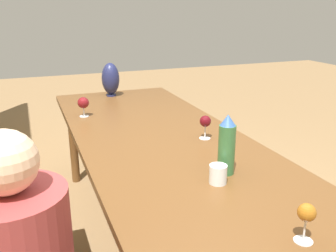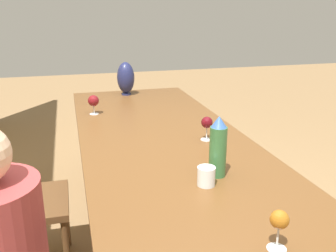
# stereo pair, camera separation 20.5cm
# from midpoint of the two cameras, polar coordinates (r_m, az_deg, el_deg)

# --- Properties ---
(dining_table) EXTENTS (3.12, 0.95, 0.77)m
(dining_table) POSITION_cam_midpoint_polar(r_m,az_deg,el_deg) (1.98, -1.42, -5.75)
(dining_table) COLOR brown
(dining_table) RESTS_ON ground_plane
(water_bottle) EXTENTS (0.08, 0.08, 0.28)m
(water_bottle) POSITION_cam_midpoint_polar(r_m,az_deg,el_deg) (1.68, 5.50, -3.01)
(water_bottle) COLOR #336638
(water_bottle) RESTS_ON dining_table
(water_tumbler) EXTENTS (0.08, 0.08, 0.08)m
(water_tumbler) POSITION_cam_midpoint_polar(r_m,az_deg,el_deg) (1.62, 4.03, -7.41)
(water_tumbler) COLOR silver
(water_tumbler) RESTS_ON dining_table
(vase) EXTENTS (0.15, 0.15, 0.28)m
(vase) POSITION_cam_midpoint_polar(r_m,az_deg,el_deg) (3.20, -10.59, 7.04)
(vase) COLOR #1E234C
(vase) RESTS_ON dining_table
(wine_glass_0) EXTENTS (0.07, 0.07, 0.14)m
(wine_glass_0) POSITION_cam_midpoint_polar(r_m,az_deg,el_deg) (2.12, 2.97, 0.56)
(wine_glass_0) COLOR silver
(wine_glass_0) RESTS_ON dining_table
(wine_glass_1) EXTENTS (0.08, 0.08, 0.14)m
(wine_glass_1) POSITION_cam_midpoint_polar(r_m,az_deg,el_deg) (2.65, -14.98, 3.36)
(wine_glass_1) COLOR silver
(wine_glass_1) RESTS_ON dining_table
(wine_glass_4) EXTENTS (0.06, 0.06, 0.14)m
(wine_glass_4) POSITION_cam_midpoint_polar(r_m,az_deg,el_deg) (1.26, 15.95, -12.91)
(wine_glass_4) COLOR silver
(wine_glass_4) RESTS_ON dining_table
(chair_far) EXTENTS (0.44, 0.44, 0.87)m
(chair_far) POSITION_cam_midpoint_polar(r_m,az_deg,el_deg) (2.24, -25.31, -11.10)
(chair_far) COLOR brown
(chair_far) RESTS_ON ground_plane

